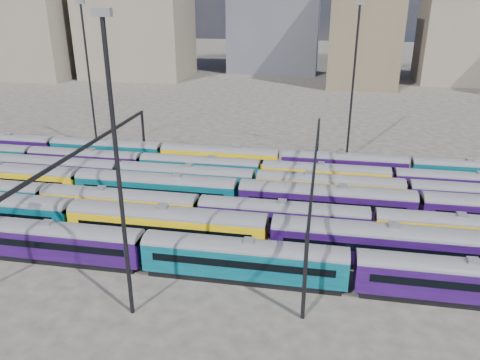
% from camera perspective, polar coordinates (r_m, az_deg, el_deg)
% --- Properties ---
extents(ground, '(500.00, 500.00, 0.00)m').
position_cam_1_polar(ground, '(61.21, -0.70, -3.92)').
color(ground, '#3B3832').
rests_on(ground, ground).
extents(rake_0, '(123.82, 3.02, 5.08)m').
position_cam_1_polar(rake_0, '(45.96, 13.53, -10.15)').
color(rake_0, black).
rests_on(rake_0, ground).
extents(rake_1, '(136.16, 3.32, 5.60)m').
position_cam_1_polar(rake_1, '(50.27, 3.60, -6.25)').
color(rake_1, black).
rests_on(rake_1, ground).
extents(rake_2, '(100.62, 2.95, 4.96)m').
position_cam_1_polar(rake_2, '(54.78, 5.23, -4.22)').
color(rake_2, black).
rests_on(rake_2, ground).
extents(rake_3, '(153.98, 3.22, 5.42)m').
position_cam_1_polar(rake_3, '(62.75, -10.16, -0.77)').
color(rake_3, black).
rests_on(rake_3, ground).
extents(rake_4, '(139.56, 2.92, 4.90)m').
position_cam_1_polar(rake_4, '(66.47, -6.67, 0.47)').
color(rake_4, black).
rests_on(rake_4, ground).
extents(rake_5, '(92.87, 2.72, 4.57)m').
position_cam_1_polar(rake_5, '(70.82, -4.91, 1.74)').
color(rake_5, black).
rests_on(rake_5, ground).
extents(rake_6, '(115.84, 2.83, 4.75)m').
position_cam_1_polar(rake_6, '(77.56, -9.51, 3.38)').
color(rake_6, black).
rests_on(rake_6, ground).
extents(gantry_1, '(0.35, 40.35, 8.03)m').
position_cam_1_polar(gantry_1, '(65.27, -18.26, 3.03)').
color(gantry_1, black).
rests_on(gantry_1, ground).
extents(gantry_2, '(0.35, 40.35, 8.03)m').
position_cam_1_polar(gantry_2, '(57.63, 9.08, 1.45)').
color(gantry_2, black).
rests_on(gantry_2, ground).
extents(mast_1, '(1.40, 0.50, 25.60)m').
position_cam_1_polar(mast_1, '(87.23, -17.98, 12.43)').
color(mast_1, black).
rests_on(mast_1, ground).
extents(mast_2, '(1.40, 0.50, 25.60)m').
position_cam_1_polar(mast_2, '(37.88, -14.71, 1.72)').
color(mast_2, black).
rests_on(mast_2, ground).
extents(mast_3, '(1.40, 0.50, 25.60)m').
position_cam_1_polar(mast_3, '(79.28, 13.67, 12.02)').
color(mast_3, black).
rests_on(mast_3, ground).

